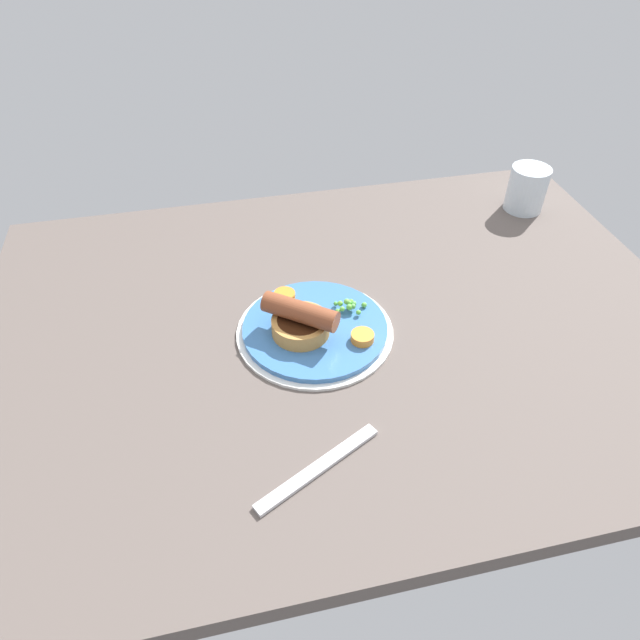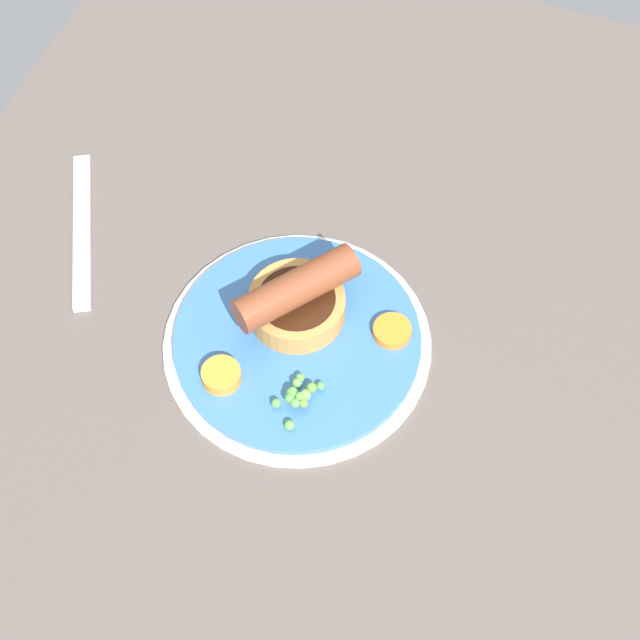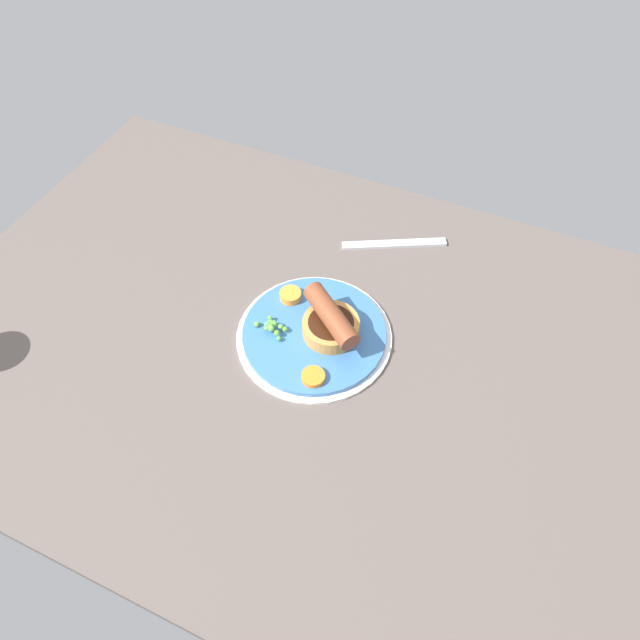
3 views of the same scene
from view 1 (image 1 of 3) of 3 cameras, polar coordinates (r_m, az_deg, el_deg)
The scene contains 8 objects.
dining_table at distance 88.99cm, azimuth 2.18°, elevation -0.76°, with size 110.00×80.00×3.00cm, color #564C47.
dinner_plate at distance 85.49cm, azimuth -0.51°, elevation -1.00°, with size 23.56×23.56×1.40cm.
sausage_pudding at distance 82.41cm, azimuth -1.97°, elevation -0.05°, with size 10.85×9.32×5.58cm.
pea_pile at distance 87.03cm, azimuth 2.95°, elevation 1.47°, with size 5.18×3.61×1.77cm.
carrot_slice_0 at distance 82.46cm, azimuth 4.27°, elevation -1.71°, with size 3.37×3.37×1.25cm, color orange.
carrot_slice_1 at distance 89.89cm, azimuth -3.57°, elevation 2.51°, with size 3.36×3.36×0.88cm, color orange.
fork at distance 70.09cm, azimuth -0.17°, elevation -14.56°, with size 18.00×1.60×0.60cm, color silver.
drinking_glass at distance 119.58cm, azimuth 19.99°, elevation 12.23°, with size 7.39×7.39×8.63cm, color silver.
Camera 1 is at (-17.45, -63.20, 61.66)cm, focal length 32.00 mm.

